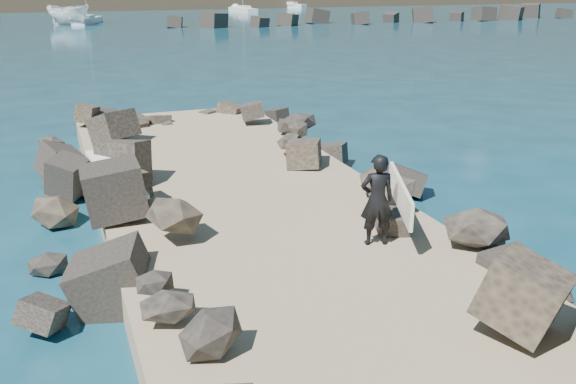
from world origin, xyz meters
name	(u,v)px	position (x,y,z in m)	size (l,w,h in m)	color
ground	(270,249)	(0.00, 0.00, 0.00)	(800.00, 800.00, 0.00)	#0F384C
jetty	(309,279)	(0.00, -2.00, 0.30)	(6.00, 26.00, 0.60)	#8C7759
riprap_left	(125,283)	(-2.90, -1.50, 0.50)	(2.60, 22.00, 1.00)	black
riprap_right	(443,234)	(2.90, -1.50, 0.50)	(2.60, 22.00, 1.00)	#262421
breakwater_secondary	(406,17)	(35.00, 55.00, 0.60)	(52.00, 4.00, 1.20)	black
surfboard_resting	(117,179)	(-2.58, 2.29, 1.04)	(0.57, 2.28, 0.08)	white
boat_imported	(69,15)	(-1.02, 62.74, 1.11)	(2.17, 5.77, 2.23)	white
surfer_with_board	(380,199)	(1.44, -1.68, 1.42)	(1.14, 1.92, 1.62)	black
sailboat_b	(88,21)	(0.94, 64.43, 0.35)	(3.74, 6.54, 7.87)	white
sailboat_f	(290,6)	(34.22, 90.27, 0.35)	(3.95, 6.04, 7.45)	white
sailboat_d	(243,10)	(23.24, 80.10, 0.35)	(2.37, 7.19, 8.51)	white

